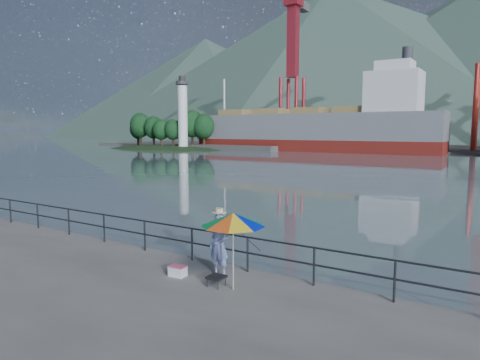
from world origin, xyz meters
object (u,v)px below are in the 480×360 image
Objects in this scene: beach_umbrella at (233,219)px; cooler_bag at (178,271)px; bulk_carrier at (320,129)px; fisherman at (219,245)px.

cooler_bag is (-1.84, 0.02, -1.67)m from beach_umbrella.
bulk_carrier is (-25.97, 70.18, 2.36)m from beach_umbrella.
fisherman is at bearing 143.97° from beach_umbrella.
cooler_bag is at bearing 179.24° from beach_umbrella.
fisherman is 0.04× the size of bulk_carrier.
bulk_carrier is (-24.12, 70.15, 4.04)m from cooler_bag.
fisherman is 3.89× the size of cooler_bag.
beach_umbrella is at bearing -4.78° from cooler_bag.
fisherman is at bearing 27.52° from cooler_bag.
beach_umbrella is at bearing -69.70° from bulk_carrier.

